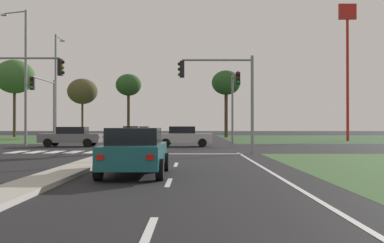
{
  "coord_description": "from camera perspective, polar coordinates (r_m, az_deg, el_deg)",
  "views": [
    {
      "loc": [
        4.15,
        -3.47,
        1.61
      ],
      "look_at": [
        4.2,
        26.72,
        1.85
      ],
      "focal_mm": 44.09,
      "sensor_mm": 36.0,
      "label": 1
    }
  ],
  "objects": [
    {
      "name": "ground_plane",
      "position": [
        33.76,
        -7.16,
        -3.19
      ],
      "size": [
        200.0,
        200.0,
        0.0
      ],
      "primitive_type": "plane",
      "color": "black"
    },
    {
      "name": "grass_verge_far_right",
      "position": [
        61.8,
        20.14,
        -1.93
      ],
      "size": [
        35.0,
        35.0,
        0.01
      ],
      "primitive_type": "cube",
      "color": "#2D4C28",
      "rests_on": "ground"
    },
    {
      "name": "median_island_near",
      "position": [
        15.13,
        -16.12,
        -6.28
      ],
      "size": [
        1.2,
        22.0,
        0.14
      ],
      "primitive_type": "cube",
      "color": "#ADA89E",
      "rests_on": "ground"
    },
    {
      "name": "median_island_far",
      "position": [
        58.64,
        -4.15,
        -1.97
      ],
      "size": [
        1.2,
        36.0,
        0.14
      ],
      "primitive_type": "cube",
      "color": "gray",
      "rests_on": "ground"
    },
    {
      "name": "lane_dash_near",
      "position": [
        7.4,
        -5.29,
        -12.98
      ],
      "size": [
        0.14,
        2.0,
        0.01
      ],
      "primitive_type": "cube",
      "color": "silver",
      "rests_on": "ground"
    },
    {
      "name": "lane_dash_second",
      "position": [
        13.3,
        -2.92,
        -7.39
      ],
      "size": [
        0.14,
        2.0,
        0.01
      ],
      "primitive_type": "cube",
      "color": "silver",
      "rests_on": "ground"
    },
    {
      "name": "lane_dash_third",
      "position": [
        19.27,
        -2.04,
        -5.24
      ],
      "size": [
        0.14,
        2.0,
        0.01
      ],
      "primitive_type": "cube",
      "color": "silver",
      "rests_on": "ground"
    },
    {
      "name": "edge_line_right",
      "position": [
        15.78,
        9.81,
        -6.29
      ],
      "size": [
        0.14,
        24.0,
        0.01
      ],
      "primitive_type": "cube",
      "color": "silver",
      "rests_on": "ground"
    },
    {
      "name": "stop_bar_near",
      "position": [
        26.52,
        -0.85,
        -3.93
      ],
      "size": [
        6.4,
        0.5,
        0.01
      ],
      "primitive_type": "cube",
      "color": "silver",
      "rests_on": "ground"
    },
    {
      "name": "crosswalk_bar_near",
      "position": [
        30.22,
        -20.56,
        -3.48
      ],
      "size": [
        0.7,
        2.8,
        0.01
      ],
      "primitive_type": "cube",
      "color": "silver",
      "rests_on": "ground"
    },
    {
      "name": "crosswalk_bar_second",
      "position": [
        29.84,
        -18.49,
        -3.52
      ],
      "size": [
        0.7,
        2.8,
        0.01
      ],
      "primitive_type": "cube",
      "color": "silver",
      "rests_on": "ground"
    },
    {
      "name": "crosswalk_bar_third",
      "position": [
        29.49,
        -16.37,
        -3.56
      ],
      "size": [
        0.7,
        2.8,
        0.01
      ],
      "primitive_type": "cube",
      "color": "silver",
      "rests_on": "ground"
    },
    {
      "name": "crosswalk_bar_fourth",
      "position": [
        29.19,
        -14.2,
        -3.6
      ],
      "size": [
        0.7,
        2.8,
        0.01
      ],
      "primitive_type": "cube",
      "color": "silver",
      "rests_on": "ground"
    },
    {
      "name": "crosswalk_bar_fifth",
      "position": [
        28.93,
        -11.98,
        -3.63
      ],
      "size": [
        0.7,
        2.8,
        0.01
      ],
      "primitive_type": "cube",
      "color": "silver",
      "rests_on": "ground"
    },
    {
      "name": "car_beige_near",
      "position": [
        61.8,
        -6.08,
        -1.26
      ],
      "size": [
        2.03,
        4.62,
        1.47
      ],
      "rotation": [
        0.0,
        0.0,
        3.14
      ],
      "color": "#BCAD8E",
      "rests_on": "ground"
    },
    {
      "name": "car_black_second",
      "position": [
        51.6,
        -7.42,
        -1.39
      ],
      "size": [
        2.01,
        4.44,
        1.52
      ],
      "rotation": [
        0.0,
        0.0,
        3.14
      ],
      "color": "black",
      "rests_on": "ground"
    },
    {
      "name": "car_silver_third",
      "position": [
        35.64,
        -1.08,
        -1.8
      ],
      "size": [
        4.25,
        1.98,
        1.53
      ],
      "rotation": [
        0.0,
        0.0,
        -1.57
      ],
      "color": "#B7B7BC",
      "rests_on": "ground"
    },
    {
      "name": "car_teal_fourth",
      "position": [
        15.23,
        -7.02,
        -3.57
      ],
      "size": [
        2.01,
        4.46,
        1.53
      ],
      "color": "#19565B",
      "rests_on": "ground"
    },
    {
      "name": "car_grey_sixth",
      "position": [
        36.83,
        -14.49,
        -1.76
      ],
      "size": [
        4.62,
        2.07,
        1.5
      ],
      "rotation": [
        0.0,
        0.0,
        1.57
      ],
      "color": "slate",
      "rests_on": "ground"
    },
    {
      "name": "traffic_signal_far_right",
      "position": [
        38.45,
        5.07,
        3.22
      ],
      "size": [
        0.32,
        5.21,
        5.89
      ],
      "color": "gray",
      "rests_on": "ground"
    },
    {
      "name": "traffic_signal_near_right",
      "position": [
        27.03,
        3.93,
        4.26
      ],
      "size": [
        4.36,
        0.32,
        5.59
      ],
      "color": "gray",
      "rests_on": "ground"
    },
    {
      "name": "traffic_signal_near_left",
      "position": [
        28.81,
        -20.72,
        4.16
      ],
      "size": [
        4.57,
        0.32,
        5.7
      ],
      "color": "gray",
      "rests_on": "ground"
    },
    {
      "name": "traffic_signal_far_left",
      "position": [
        39.73,
        -17.31,
        2.77
      ],
      "size": [
        0.32,
        5.83,
        5.46
      ],
      "color": "gray",
      "rests_on": "ground"
    },
    {
      "name": "street_lamp_second",
      "position": [
        38.84,
        -19.77,
        5.81
      ],
      "size": [
        2.4,
        1.03,
        10.53
      ],
      "color": "gray",
      "rests_on": "ground"
    },
    {
      "name": "street_lamp_third",
      "position": [
        46.45,
        -16.18,
        4.58
      ],
      "size": [
        0.56,
        2.6,
        10.19
      ],
      "color": "gray",
      "rests_on": "ground"
    },
    {
      "name": "fastfood_pole_sign",
      "position": [
        51.67,
        18.21,
        9.0
      ],
      "size": [
        1.8,
        0.4,
        14.12
      ],
      "color": "red",
      "rests_on": "ground"
    },
    {
      "name": "treeline_near",
      "position": [
        69.97,
        -20.76,
        5.08
      ],
      "size": [
        5.48,
        5.48,
        10.7
      ],
      "color": "#423323",
      "rests_on": "ground"
    },
    {
      "name": "treeline_second",
      "position": [
        67.79,
        -13.2,
        3.55
      ],
      "size": [
        4.19,
        4.19,
        8.15
      ],
      "color": "#423323",
      "rests_on": "ground"
    },
    {
      "name": "treeline_third",
      "position": [
        66.22,
        -7.77,
        4.33
      ],
      "size": [
        3.55,
        3.55,
        8.75
      ],
      "color": "#423323",
      "rests_on": "ground"
    },
    {
      "name": "treeline_fourth",
      "position": [
        63.4,
        4.07,
        4.62
      ],
      "size": [
        3.86,
        3.86,
        8.98
      ],
      "color": "#423323",
      "rests_on": "ground"
    }
  ]
}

